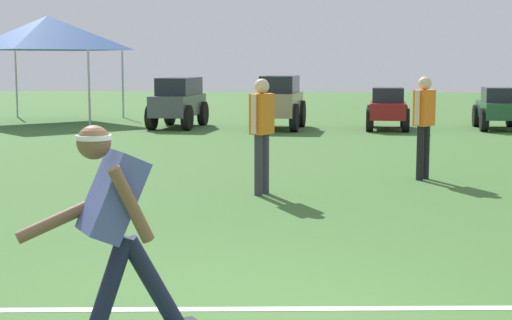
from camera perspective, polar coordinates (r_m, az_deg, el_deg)
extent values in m
cube|color=white|center=(5.80, 0.97, -10.77)|extent=(20.68, 2.38, 0.01)
cylinder|color=#191E38|center=(5.06, -10.73, -9.42)|extent=(0.36, 0.29, 0.72)
cylinder|color=#191E38|center=(5.15, -7.39, -9.04)|extent=(0.43, 0.34, 0.69)
cube|color=#4C5699|center=(4.93, -10.36, -2.60)|extent=(0.53, 0.51, 0.57)
sphere|color=brown|center=(4.85, -11.71, 1.26)|extent=(0.29, 0.29, 0.21)
cylinder|color=white|center=(4.85, -11.72, 1.62)|extent=(0.30, 0.30, 0.03)
cylinder|color=brown|center=(5.06, -13.97, -4.13)|extent=(0.52, 0.38, 0.27)
cylinder|color=brown|center=(4.76, -9.06, -3.23)|extent=(0.28, 0.22, 0.49)
cylinder|color=black|center=(12.06, 11.85, 0.48)|extent=(0.15, 0.15, 0.82)
cylinder|color=black|center=(12.22, 12.25, 0.56)|extent=(0.15, 0.15, 0.82)
cube|color=orange|center=(12.08, 12.14, 3.73)|extent=(0.36, 0.39, 0.54)
cylinder|color=beige|center=(11.89, 11.66, 3.73)|extent=(0.10, 0.10, 0.52)
cylinder|color=beige|center=(12.26, 12.60, 3.81)|extent=(0.10, 0.10, 0.52)
sphere|color=beige|center=(12.06, 12.18, 5.48)|extent=(0.28, 0.28, 0.20)
cylinder|color=#33333D|center=(10.47, 0.17, -0.37)|extent=(0.15, 0.15, 0.82)
cylinder|color=#33333D|center=(10.62, 0.67, -0.26)|extent=(0.15, 0.15, 0.82)
cube|color=orange|center=(10.48, 0.43, 3.37)|extent=(0.33, 0.39, 0.54)
cylinder|color=beige|center=(10.30, -0.16, 3.36)|extent=(0.10, 0.10, 0.52)
cylinder|color=beige|center=(10.66, 0.99, 3.49)|extent=(0.10, 0.10, 0.52)
sphere|color=beige|center=(10.46, 0.43, 5.39)|extent=(0.27, 0.27, 0.20)
cube|color=#474C51|center=(21.26, -5.69, 4.00)|extent=(1.16, 2.47, 0.55)
cube|color=#1E232B|center=(21.38, -5.60, 5.37)|extent=(0.99, 1.86, 0.46)
cylinder|color=black|center=(22.21, -6.28, 3.42)|extent=(0.23, 0.67, 0.66)
cylinder|color=black|center=(21.96, -3.88, 3.40)|extent=(0.23, 0.67, 0.66)
cylinder|color=black|center=(20.62, -7.61, 3.10)|extent=(0.23, 0.67, 0.66)
cylinder|color=black|center=(20.34, -5.03, 3.08)|extent=(0.23, 0.67, 0.66)
cube|color=#998466|center=(20.69, 1.72, 4.09)|extent=(1.16, 2.42, 0.60)
cube|color=#1E232B|center=(20.71, 1.75, 5.54)|extent=(0.98, 1.61, 0.44)
cylinder|color=black|center=(21.55, 0.73, 3.42)|extent=(0.24, 0.73, 0.72)
cylinder|color=black|center=(21.41, 3.32, 3.39)|extent=(0.24, 0.73, 0.72)
cylinder|color=black|center=(20.01, 0.01, 3.13)|extent=(0.24, 0.73, 0.72)
cylinder|color=black|center=(19.87, 2.80, 3.09)|extent=(0.24, 0.73, 0.72)
cube|color=maroon|center=(20.91, 9.55, 3.62)|extent=(1.03, 2.25, 0.42)
cube|color=#1E232B|center=(20.79, 9.57, 4.70)|extent=(0.86, 1.15, 0.38)
cylinder|color=black|center=(21.69, 8.32, 3.21)|extent=(0.22, 0.61, 0.60)
cylinder|color=black|center=(21.70, 10.70, 3.17)|extent=(0.22, 0.61, 0.60)
cylinder|color=black|center=(20.16, 8.28, 2.91)|extent=(0.22, 0.61, 0.60)
cylinder|color=black|center=(20.17, 10.84, 2.86)|extent=(0.22, 0.61, 0.60)
cube|color=#235133|center=(21.59, 17.20, 3.51)|extent=(1.02, 2.25, 0.42)
cube|color=#1E232B|center=(21.47, 17.28, 4.55)|extent=(0.85, 1.14, 0.38)
cylinder|color=black|center=(22.30, 15.74, 3.13)|extent=(0.21, 0.61, 0.60)
cylinder|color=black|center=(22.43, 18.03, 3.07)|extent=(0.21, 0.61, 0.60)
cylinder|color=black|center=(20.78, 16.26, 2.83)|extent=(0.21, 0.61, 0.60)
cylinder|color=#B2B5BA|center=(25.05, -9.66, 5.44)|extent=(0.06, 0.06, 2.10)
cylinder|color=#B2B5BA|center=(26.16, -17.03, 5.30)|extent=(0.06, 0.06, 2.10)
cylinder|color=#B2B5BA|center=(21.72, -12.04, 5.12)|extent=(0.06, 0.06, 2.10)
pyramid|color=#33569E|center=(23.92, -14.89, 8.92)|extent=(3.64, 3.64, 0.99)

